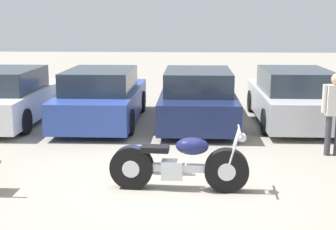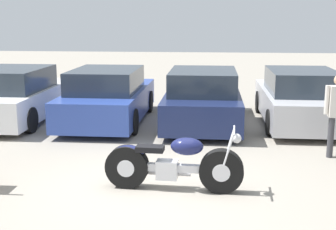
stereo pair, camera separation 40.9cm
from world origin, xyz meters
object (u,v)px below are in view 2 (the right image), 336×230
Objects in this scene: motorcycle at (172,164)px; parked_car_navy at (203,99)px; parked_car_white at (16,96)px; parked_car_silver at (300,99)px; parked_car_blue at (108,97)px.

motorcycle is 4.81m from parked_car_navy.
parked_car_silver is at bearing 2.16° from parked_car_white.
parked_car_silver is at bearing 60.38° from motorcycle.
parked_car_white is at bearing -179.42° from parked_car_navy.
parked_car_white is 7.44m from parked_car_silver.
parked_car_blue is 2.48m from parked_car_navy.
parked_car_white and parked_car_blue have the same top height.
parked_car_silver reaches higher than motorcycle.
parked_car_navy is 1.00× the size of parked_car_silver.
parked_car_blue is 1.00× the size of parked_car_silver.
parked_car_blue is (2.48, 0.05, 0.00)m from parked_car_white.
parked_car_navy is (2.48, -0.00, 0.00)m from parked_car_blue.
motorcycle is 5.78m from parked_car_silver.
parked_car_navy reaches higher than motorcycle.
parked_car_blue is (-2.10, 4.79, 0.23)m from motorcycle.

